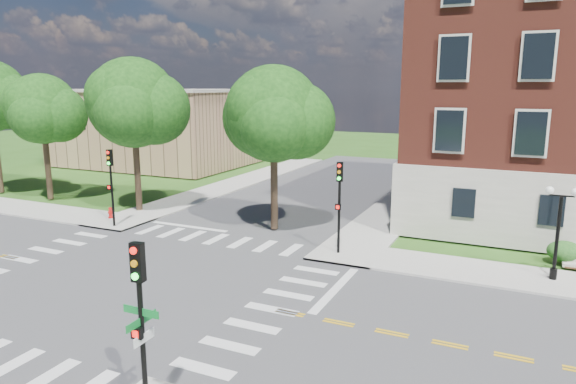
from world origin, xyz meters
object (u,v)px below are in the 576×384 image
at_px(fire_hydrant, 111,213).
at_px(street_sign_pole, 143,342).
at_px(traffic_signal_ne, 339,196).
at_px(twin_lamp_west, 558,228).
at_px(traffic_signal_se, 140,309).
at_px(traffic_signal_nw, 111,178).

bearing_deg(fire_hydrant, street_sign_pole, -44.20).
distance_m(traffic_signal_ne, twin_lamp_west, 10.10).
bearing_deg(twin_lamp_west, traffic_signal_ne, -177.09).
distance_m(twin_lamp_west, fire_hydrant, 26.25).
xyz_separation_m(street_sign_pole, fire_hydrant, (-16.12, 15.67, -1.84)).
relative_size(twin_lamp_west, street_sign_pole, 1.36).
bearing_deg(twin_lamp_west, fire_hydrant, 179.87).
relative_size(traffic_signal_ne, fire_hydrant, 6.40).
bearing_deg(traffic_signal_se, street_sign_pole, 27.57).
xyz_separation_m(twin_lamp_west, street_sign_pole, (-10.05, -15.62, -0.21)).
distance_m(traffic_signal_nw, fire_hydrant, 3.47).
distance_m(traffic_signal_se, traffic_signal_nw, 20.32).
bearing_deg(traffic_signal_se, fire_hydrant, 135.75).
distance_m(traffic_signal_ne, fire_hydrant, 16.34).
bearing_deg(traffic_signal_ne, street_sign_pole, -89.94).
relative_size(traffic_signal_se, traffic_signal_nw, 1.00).
distance_m(twin_lamp_west, street_sign_pole, 18.57).
distance_m(traffic_signal_se, street_sign_pole, 0.88).
height_order(traffic_signal_se, twin_lamp_west, traffic_signal_se).
distance_m(traffic_signal_se, twin_lamp_west, 18.60).
bearing_deg(traffic_signal_se, traffic_signal_nw, 135.43).
distance_m(traffic_signal_nw, twin_lamp_west, 24.59).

